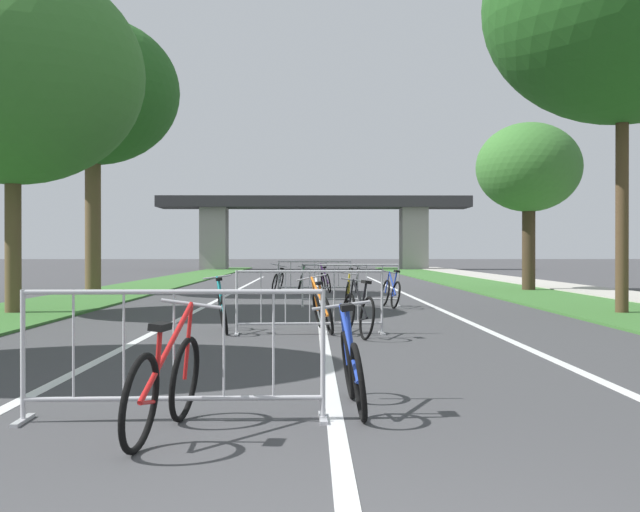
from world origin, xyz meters
TOP-DOWN VIEW (x-y plane):
  - grass_verge_left at (-6.63, 29.03)m, footprint 2.97×70.95m
  - grass_verge_right at (6.63, 29.03)m, footprint 2.97×70.95m
  - sidewalk_path_right at (9.22, 29.03)m, footprint 2.22×70.95m
  - lane_stripe_center at (0.00, 20.52)m, footprint 0.14×41.05m
  - lane_stripe_right_lane at (2.83, 20.52)m, footprint 0.14×41.05m
  - lane_stripe_left_lane at (-2.83, 20.52)m, footprint 0.14×41.05m
  - overpass_bridge at (0.00, 58.64)m, footprint 23.62×3.67m
  - tree_left_maple_mid at (-6.62, 14.54)m, footprint 5.60×5.60m
  - tree_left_pine_far at (-6.99, 22.25)m, footprint 5.35×5.35m
  - tree_right_pine_near at (6.48, 14.37)m, footprint 5.96×5.96m
  - tree_right_oak_near at (7.28, 24.74)m, footprint 3.60×3.60m
  - crowd_barrier_nearest at (-1.29, 3.56)m, footprint 2.45×0.51m
  - crowd_barrier_second at (-0.22, 10.28)m, footprint 2.46×0.58m
  - crowd_barrier_third at (0.77, 16.99)m, footprint 2.44×0.48m
  - crowd_barrier_fourth at (-0.09, 23.70)m, footprint 2.46×0.57m
  - bicycle_blue_0 at (1.73, 16.63)m, footprint 0.50×1.62m
  - bicycle_teal_1 at (-1.69, 10.66)m, footprint 0.58×1.61m
  - bicycle_yellow_2 at (0.74, 17.55)m, footprint 0.43×1.59m
  - bicycle_green_3 at (-0.55, 23.10)m, footprint 0.44×1.69m
  - bicycle_white_4 at (1.34, 24.25)m, footprint 0.42×1.61m
  - bicycle_red_5 at (-1.26, 3.02)m, footprint 0.55×1.71m
  - bicycle_purple_6 at (0.28, 24.22)m, footprint 0.60×1.72m
  - bicycle_orange_7 at (-0.01, 10.69)m, footprint 0.66×1.71m
  - bicycle_silver_8 at (-1.32, 24.22)m, footprint 0.54×1.72m
  - bicycle_black_9 at (0.54, 9.91)m, footprint 0.52×1.69m
  - bicycle_blue_10 at (0.16, 3.99)m, footprint 0.53×1.63m

SIDE VIEW (x-z plane):
  - lane_stripe_center at x=0.00m, z-range 0.00..0.01m
  - lane_stripe_right_lane at x=2.83m, z-range 0.00..0.01m
  - lane_stripe_left_lane at x=-2.83m, z-range 0.00..0.01m
  - grass_verge_left at x=-6.63m, z-range 0.00..0.05m
  - grass_verge_right at x=6.63m, z-range 0.00..0.05m
  - sidewalk_path_right at x=9.22m, z-range 0.00..0.08m
  - bicycle_white_4 at x=1.34m, z-range -0.10..0.81m
  - bicycle_silver_8 at x=-1.32m, z-range -0.13..0.84m
  - bicycle_orange_7 at x=-0.01m, z-range -0.13..0.84m
  - bicycle_green_3 at x=-0.55m, z-range -0.12..0.83m
  - bicycle_yellow_2 at x=0.74m, z-range -0.11..0.83m
  - bicycle_blue_10 at x=0.16m, z-range -0.10..0.82m
  - bicycle_purple_6 at x=0.28m, z-range -0.14..0.86m
  - bicycle_teal_1 at x=-1.69m, z-range -0.12..0.84m
  - bicycle_blue_0 at x=1.73m, z-range -0.09..0.82m
  - bicycle_red_5 at x=-1.26m, z-range -0.12..0.87m
  - bicycle_black_9 at x=0.54m, z-range -0.09..0.84m
  - crowd_barrier_nearest at x=-1.29m, z-range 0.00..1.05m
  - crowd_barrier_second at x=-0.22m, z-range 0.00..1.05m
  - crowd_barrier_third at x=0.77m, z-range 0.00..1.05m
  - crowd_barrier_fourth at x=-0.09m, z-range 0.00..1.05m
  - overpass_bridge at x=0.00m, z-range 1.30..6.85m
  - tree_right_oak_near at x=7.28m, z-range 1.32..7.12m
  - tree_left_maple_mid at x=-6.62m, z-range 1.39..8.96m
  - tree_left_pine_far at x=-6.99m, z-range 2.00..10.62m
  - tree_right_pine_near at x=6.48m, z-range 2.05..11.22m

